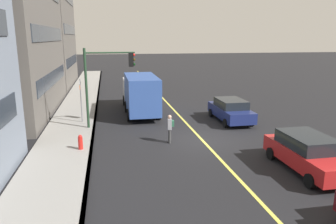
{
  "coord_description": "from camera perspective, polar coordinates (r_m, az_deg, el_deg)",
  "views": [
    {
      "loc": [
        -17.34,
        5.34,
        5.92
      ],
      "look_at": [
        0.25,
        1.97,
        1.7
      ],
      "focal_mm": 34.05,
      "sensor_mm": 36.0,
      "label": 1
    }
  ],
  "objects": [
    {
      "name": "ground",
      "position": [
        19.08,
        6.0,
        -4.89
      ],
      "size": [
        200.0,
        200.0,
        0.0
      ],
      "primitive_type": "plane",
      "color": "black"
    },
    {
      "name": "sidewalk_slab",
      "position": [
        18.47,
        -18.19,
        -5.88
      ],
      "size": [
        80.0,
        3.17,
        0.15
      ],
      "primitive_type": "cube",
      "color": "gray",
      "rests_on": "ground"
    },
    {
      "name": "curb_edge",
      "position": [
        18.33,
        -13.5,
        -5.72
      ],
      "size": [
        80.0,
        0.16,
        0.15
      ],
      "primitive_type": "cube",
      "color": "slate",
      "rests_on": "ground"
    },
    {
      "name": "lane_stripe_center",
      "position": [
        19.08,
        6.0,
        -4.87
      ],
      "size": [
        80.0,
        0.16,
        0.01
      ],
      "primitive_type": "cube",
      "color": "#D8CC4C",
      "rests_on": "ground"
    },
    {
      "name": "car_navy",
      "position": [
        23.26,
        11.13,
        0.37
      ],
      "size": [
        4.68,
        2.08,
        1.61
      ],
      "color": "navy",
      "rests_on": "ground"
    },
    {
      "name": "car_red",
      "position": [
        15.79,
        23.75,
        -6.66
      ],
      "size": [
        4.77,
        2.09,
        1.63
      ],
      "color": "red",
      "rests_on": "ground"
    },
    {
      "name": "truck_blue",
      "position": [
        25.26,
        -5.01,
        3.46
      ],
      "size": [
        7.97,
        2.43,
        3.07
      ],
      "color": "silver",
      "rests_on": "ground"
    },
    {
      "name": "pedestrian_with_backpack",
      "position": [
        18.13,
        0.35,
        -2.65
      ],
      "size": [
        0.41,
        0.39,
        1.64
      ],
      "color": "#383838",
      "rests_on": "ground"
    },
    {
      "name": "traffic_light_mast",
      "position": [
        20.83,
        -11.11,
        6.59
      ],
      "size": [
        0.28,
        3.23,
        5.26
      ],
      "color": "#1E3823",
      "rests_on": "ground"
    },
    {
      "name": "street_sign_post",
      "position": [
        22.67,
        -15.32,
        2.42
      ],
      "size": [
        0.6,
        0.08,
        3.14
      ],
      "color": "slate",
      "rests_on": "ground"
    },
    {
      "name": "fire_hydrant",
      "position": [
        17.45,
        -15.39,
        -5.45
      ],
      "size": [
        0.24,
        0.24,
        0.94
      ],
      "color": "red",
      "rests_on": "ground"
    }
  ]
}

